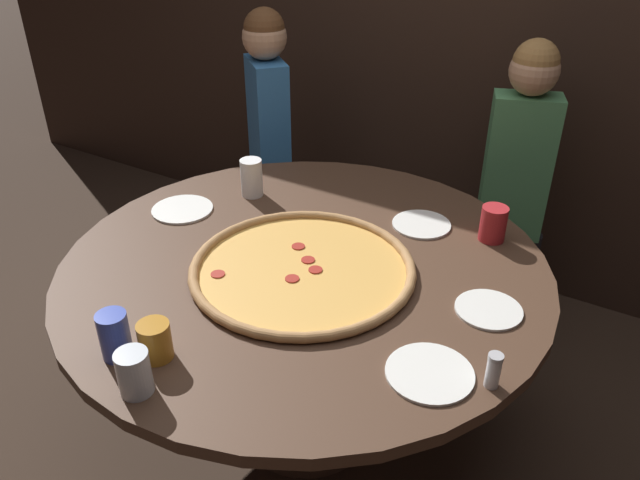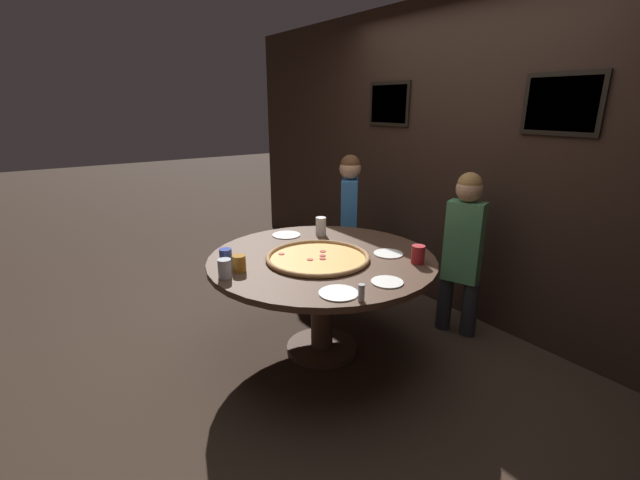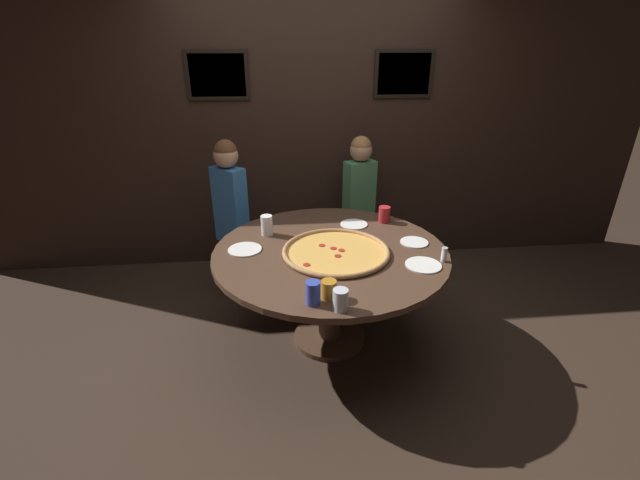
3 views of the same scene
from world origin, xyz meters
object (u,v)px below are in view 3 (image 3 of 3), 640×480
at_px(drink_cup_centre_back, 329,289).
at_px(diner_centre_back, 359,198).
at_px(giant_pizza, 336,252).
at_px(white_plate_beside_cup, 245,249).
at_px(drink_cup_far_right, 384,214).
at_px(white_plate_left_side, 423,265).
at_px(drink_cup_by_shaker, 340,300).
at_px(condiment_shaker, 444,254).
at_px(dining_table, 330,267).
at_px(drink_cup_near_left, 267,225).
at_px(drink_cup_far_left, 313,293).
at_px(white_plate_right_side, 414,242).
at_px(white_plate_far_back, 354,224).
at_px(diner_far_right, 231,208).

distance_m(drink_cup_centre_back, diner_centre_back, 1.69).
distance_m(giant_pizza, white_plate_beside_cup, 0.61).
xyz_separation_m(drink_cup_far_right, white_plate_beside_cup, (-1.04, -0.39, -0.06)).
height_order(white_plate_left_side, white_plate_beside_cup, same).
relative_size(drink_cup_far_right, white_plate_beside_cup, 0.54).
xyz_separation_m(drink_cup_centre_back, drink_cup_far_right, (0.55, 1.03, 0.01)).
relative_size(drink_cup_by_shaker, white_plate_beside_cup, 0.52).
distance_m(giant_pizza, condiment_shaker, 0.69).
height_order(dining_table, drink_cup_near_left, drink_cup_near_left).
height_order(drink_cup_far_left, white_plate_left_side, drink_cup_far_left).
height_order(dining_table, white_plate_right_side, white_plate_right_side).
relative_size(dining_table, condiment_shaker, 16.22).
bearing_deg(white_plate_far_back, white_plate_beside_cup, -156.11).
bearing_deg(giant_pizza, white_plate_beside_cup, 169.46).
height_order(drink_cup_centre_back, drink_cup_by_shaker, drink_cup_by_shaker).
relative_size(drink_cup_far_left, white_plate_beside_cup, 0.59).
bearing_deg(drink_cup_centre_back, white_plate_left_side, 25.90).
xyz_separation_m(dining_table, diner_centre_back, (0.39, 1.04, 0.12)).
xyz_separation_m(drink_cup_by_shaker, white_plate_right_side, (0.63, 0.75, -0.05)).
bearing_deg(drink_cup_near_left, condiment_shaker, -25.27).
distance_m(drink_cup_centre_back, drink_cup_far_left, 0.10).
relative_size(drink_cup_far_left, white_plate_left_side, 0.59).
relative_size(drink_cup_far_left, condiment_shaker, 1.36).
height_order(drink_cup_far_right, diner_centre_back, diner_centre_back).
bearing_deg(diner_far_right, condiment_shaker, -175.69).
distance_m(drink_cup_far_right, white_plate_left_side, 0.73).
distance_m(white_plate_far_back, white_plate_right_side, 0.51).
distance_m(dining_table, drink_cup_near_left, 0.55).
bearing_deg(white_plate_far_back, diner_far_right, 156.15).
xyz_separation_m(drink_cup_centre_back, diner_far_right, (-0.65, 1.42, -0.04)).
bearing_deg(drink_cup_far_right, drink_cup_near_left, -170.29).
bearing_deg(drink_cup_far_right, giant_pizza, -131.40).
height_order(white_plate_left_side, white_plate_right_side, same).
bearing_deg(white_plate_right_side, white_plate_beside_cup, 179.87).
bearing_deg(white_plate_left_side, diner_far_right, 139.03).
xyz_separation_m(white_plate_far_back, diner_centre_back, (0.16, 0.63, -0.02)).
height_order(drink_cup_by_shaker, diner_centre_back, diner_centre_back).
bearing_deg(diner_far_right, dining_table, 172.47).
bearing_deg(drink_cup_near_left, diner_centre_back, 42.75).
bearing_deg(drink_cup_centre_back, drink_cup_far_left, -151.51).
bearing_deg(condiment_shaker, drink_cup_far_left, -155.33).
bearing_deg(white_plate_right_side, white_plate_far_back, 135.36).
bearing_deg(drink_cup_far_right, white_plate_left_side, -83.81).
bearing_deg(white_plate_far_back, drink_cup_near_left, -169.74).
bearing_deg(drink_cup_centre_back, drink_cup_by_shaker, -68.29).
distance_m(dining_table, white_plate_beside_cup, 0.59).
bearing_deg(white_plate_far_back, drink_cup_far_left, -111.05).
distance_m(giant_pizza, drink_cup_centre_back, 0.54).
bearing_deg(condiment_shaker, white_plate_right_side, 109.24).
bearing_deg(drink_cup_far_right, diner_far_right, 162.01).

